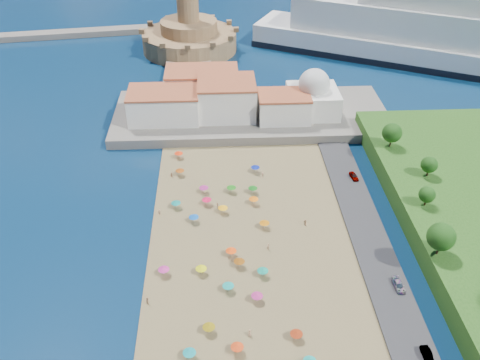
{
  "coord_description": "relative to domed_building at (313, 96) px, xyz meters",
  "views": [
    {
      "loc": [
        -1.53,
        -85.76,
        82.97
      ],
      "look_at": [
        4.0,
        25.0,
        8.0
      ],
      "focal_mm": 40.0,
      "sensor_mm": 36.0,
      "label": 1
    }
  ],
  "objects": [
    {
      "name": "ground",
      "position": [
        -30.0,
        -71.0,
        -8.97
      ],
      "size": [
        700.0,
        700.0,
        0.0
      ],
      "primitive_type": "plane",
      "color": "#071938",
      "rests_on": "ground"
    },
    {
      "name": "terrace",
      "position": [
        -20.0,
        2.0,
        -7.47
      ],
      "size": [
        90.0,
        36.0,
        3.0
      ],
      "primitive_type": "cube",
      "color": "#59544C",
      "rests_on": "ground"
    },
    {
      "name": "jetty",
      "position": [
        -42.0,
        37.0,
        -7.77
      ],
      "size": [
        18.0,
        70.0,
        2.4
      ],
      "primitive_type": "cube",
      "color": "#59544C",
      "rests_on": "ground"
    },
    {
      "name": "waterfront_buildings",
      "position": [
        -33.05,
        2.64,
        -1.1
      ],
      "size": [
        57.0,
        29.0,
        11.0
      ],
      "color": "silver",
      "rests_on": "terrace"
    },
    {
      "name": "domed_building",
      "position": [
        0.0,
        0.0,
        0.0
      ],
      "size": [
        16.0,
        16.0,
        15.0
      ],
      "color": "silver",
      "rests_on": "terrace"
    },
    {
      "name": "fortress",
      "position": [
        -42.0,
        67.0,
        -2.29
      ],
      "size": [
        40.0,
        40.0,
        32.4
      ],
      "color": "#A27C51",
      "rests_on": "ground"
    },
    {
      "name": "cruise_ship",
      "position": [
        62.31,
        43.93,
        1.51
      ],
      "size": [
        154.77,
        95.68,
        35.38
      ],
      "color": "black",
      "rests_on": "ground"
    },
    {
      "name": "beach_parasols",
      "position": [
        -31.43,
        -83.32,
        -6.83
      ],
      "size": [
        31.04,
        115.24,
        2.2
      ],
      "color": "gray",
      "rests_on": "beach"
    },
    {
      "name": "beachgoers",
      "position": [
        -31.3,
        -74.16,
        -7.89
      ],
      "size": [
        37.55,
        96.91,
        1.84
      ],
      "color": "tan",
      "rests_on": "beach"
    },
    {
      "name": "parked_cars",
      "position": [
        6.0,
        -70.56,
        -7.58
      ],
      "size": [
        2.29,
        63.93,
        1.44
      ],
      "color": "gray",
      "rests_on": "promenade"
    },
    {
      "name": "hillside_trees",
      "position": [
        18.2,
        -81.07,
        1.16
      ],
      "size": [
        15.75,
        108.91,
        7.71
      ],
      "color": "#382314",
      "rests_on": "hillside"
    }
  ]
}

